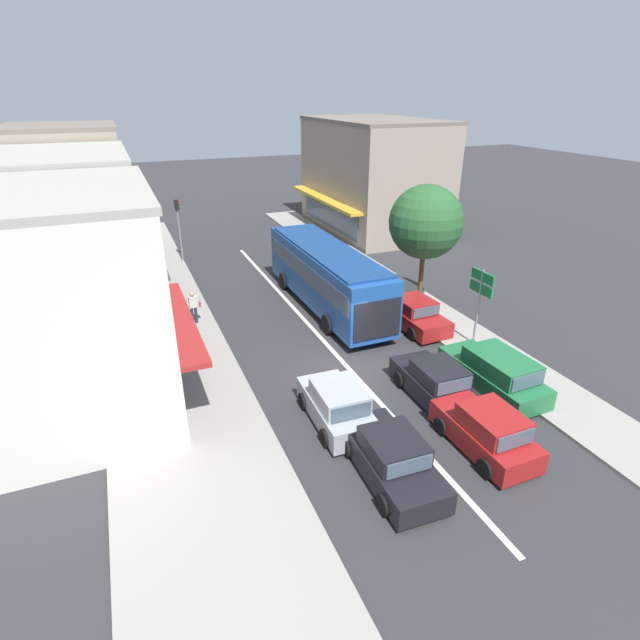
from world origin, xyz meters
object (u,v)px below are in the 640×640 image
(city_bus, at_px, (327,273))
(parked_sedan_kerb_third, at_px, (360,275))
(sedan_adjacent_lane_lead, at_px, (437,384))
(parked_sedan_kerb_second, at_px, (413,314))
(hatchback_behind_bus_near, at_px, (337,405))
(hatchback_queue_gap_filler, at_px, (486,431))
(sedan_adjacent_lane_trail, at_px, (391,458))
(pedestrian_with_handbag_near, at_px, (193,305))
(traffic_light_downstreet, at_px, (178,220))
(parked_wagon_kerb_front, at_px, (495,373))
(directional_road_sign, at_px, (481,290))
(street_tree_right, at_px, (426,222))

(city_bus, bearing_deg, parked_sedan_kerb_third, 35.45)
(sedan_adjacent_lane_lead, bearing_deg, parked_sedan_kerb_second, 66.04)
(hatchback_behind_bus_near, relative_size, hatchback_queue_gap_filler, 1.01)
(parked_sedan_kerb_second, xyz_separation_m, parked_sedan_kerb_third, (0.07, 5.91, 0.00))
(hatchback_queue_gap_filler, height_order, sedan_adjacent_lane_trail, hatchback_queue_gap_filler)
(sedan_adjacent_lane_lead, bearing_deg, pedestrian_with_handbag_near, 126.06)
(traffic_light_downstreet, bearing_deg, sedan_adjacent_lane_lead, -72.51)
(sedan_adjacent_lane_trail, relative_size, parked_sedan_kerb_third, 1.00)
(parked_wagon_kerb_front, bearing_deg, hatchback_behind_bus_near, 176.74)
(hatchback_queue_gap_filler, height_order, sedan_adjacent_lane_lead, hatchback_queue_gap_filler)
(hatchback_behind_bus_near, xyz_separation_m, directional_road_sign, (8.03, 2.87, 1.99))
(parked_wagon_kerb_front, xyz_separation_m, street_tree_right, (1.83, 8.07, 3.76))
(directional_road_sign, bearing_deg, city_bus, 123.73)
(directional_road_sign, bearing_deg, hatchback_queue_gap_filler, -125.43)
(sedan_adjacent_lane_lead, relative_size, parked_wagon_kerb_front, 0.93)
(sedan_adjacent_lane_trail, relative_size, sedan_adjacent_lane_lead, 1.00)
(sedan_adjacent_lane_trail, xyz_separation_m, traffic_light_downstreet, (-2.70, 22.87, 2.19))
(city_bus, height_order, street_tree_right, street_tree_right)
(pedestrian_with_handbag_near, bearing_deg, street_tree_right, -10.20)
(sedan_adjacent_lane_trail, height_order, traffic_light_downstreet, traffic_light_downstreet)
(city_bus, relative_size, hatchback_behind_bus_near, 2.90)
(city_bus, height_order, parked_sedan_kerb_second, city_bus)
(parked_wagon_kerb_front, height_order, parked_sedan_kerb_second, parked_wagon_kerb_front)
(parked_sedan_kerb_second, bearing_deg, parked_wagon_kerb_front, -91.45)
(sedan_adjacent_lane_lead, distance_m, directional_road_sign, 5.42)
(city_bus, xyz_separation_m, parked_sedan_kerb_second, (2.92, -3.79, -1.22))
(city_bus, bearing_deg, sedan_adjacent_lane_lead, -87.88)
(parked_wagon_kerb_front, bearing_deg, parked_sedan_kerb_second, 88.55)
(parked_sedan_kerb_second, xyz_separation_m, street_tree_right, (1.68, 2.06, 3.85))
(directional_road_sign, distance_m, pedestrian_with_handbag_near, 13.27)
(hatchback_queue_gap_filler, relative_size, pedestrian_with_handbag_near, 2.28)
(city_bus, bearing_deg, parked_wagon_kerb_front, -74.25)
(traffic_light_downstreet, bearing_deg, parked_sedan_kerb_second, -58.04)
(parked_sedan_kerb_second, height_order, pedestrian_with_handbag_near, pedestrian_with_handbag_near)
(parked_sedan_kerb_third, bearing_deg, parked_sedan_kerb_second, -90.64)
(parked_sedan_kerb_third, distance_m, traffic_light_downstreet, 12.37)
(parked_sedan_kerb_third, xyz_separation_m, street_tree_right, (1.61, -3.85, 3.85))
(parked_sedan_kerb_second, bearing_deg, city_bus, 127.59)
(parked_wagon_kerb_front, relative_size, street_tree_right, 0.72)
(hatchback_behind_bus_near, relative_size, pedestrian_with_handbag_near, 2.30)
(parked_wagon_kerb_front, xyz_separation_m, parked_sedan_kerb_second, (0.15, 6.02, -0.08))
(hatchback_behind_bus_near, xyz_separation_m, street_tree_right, (8.25, 7.71, 3.80))
(hatchback_behind_bus_near, bearing_deg, directional_road_sign, 19.67)
(hatchback_behind_bus_near, height_order, parked_wagon_kerb_front, parked_wagon_kerb_front)
(parked_wagon_kerb_front, bearing_deg, hatchback_queue_gap_filler, -133.89)
(sedan_adjacent_lane_trail, distance_m, parked_sedan_kerb_third, 15.85)
(city_bus, distance_m, traffic_light_downstreet, 12.02)
(parked_sedan_kerb_second, distance_m, traffic_light_downstreet, 16.87)
(hatchback_behind_bus_near, distance_m, parked_wagon_kerb_front, 6.42)
(hatchback_behind_bus_near, relative_size, directional_road_sign, 1.04)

